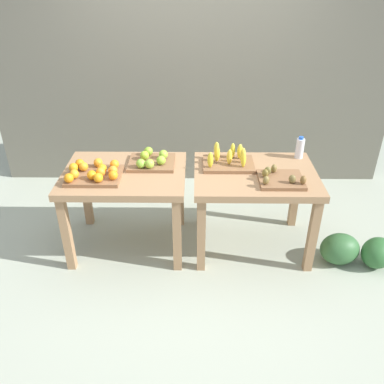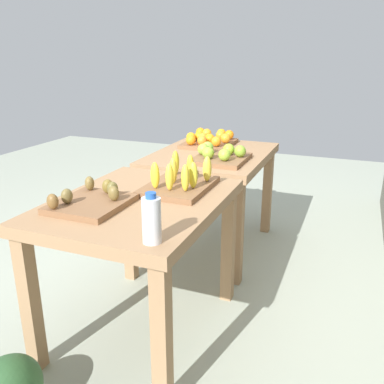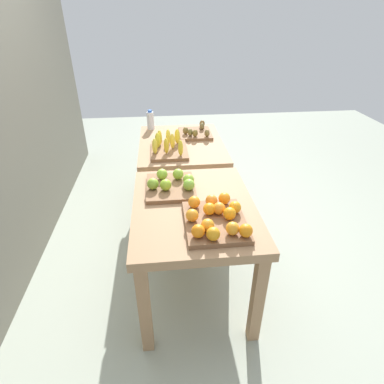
# 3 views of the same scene
# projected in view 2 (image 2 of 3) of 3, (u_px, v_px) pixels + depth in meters

# --- Properties ---
(ground_plane) EXTENTS (8.00, 8.00, 0.00)m
(ground_plane) POSITION_uv_depth(u_px,v_px,m) (183.00, 279.00, 2.82)
(ground_plane) COLOR #A3AB99
(display_table_left) EXTENTS (1.04, 0.80, 0.77)m
(display_table_left) POSITION_uv_depth(u_px,v_px,m) (212.00, 167.00, 3.10)
(display_table_left) COLOR #9F7752
(display_table_left) RESTS_ON ground_plane
(display_table_right) EXTENTS (1.04, 0.80, 0.77)m
(display_table_right) POSITION_uv_depth(u_px,v_px,m) (140.00, 220.00, 2.11)
(display_table_right) COLOR #9F7752
(display_table_right) RESTS_ON ground_plane
(orange_bin) EXTENTS (0.45, 0.38, 0.11)m
(orange_bin) POSITION_uv_depth(u_px,v_px,m) (209.00, 140.00, 3.29)
(orange_bin) COLOR brown
(orange_bin) RESTS_ON display_table_left
(apple_bin) EXTENTS (0.40, 0.36, 0.11)m
(apple_bin) POSITION_uv_depth(u_px,v_px,m) (220.00, 155.00, 2.81)
(apple_bin) COLOR brown
(apple_bin) RESTS_ON display_table_left
(banana_crate) EXTENTS (0.44, 0.32, 0.17)m
(banana_crate) POSITION_uv_depth(u_px,v_px,m) (180.00, 181.00, 2.22)
(banana_crate) COLOR brown
(banana_crate) RESTS_ON display_table_right
(kiwi_bin) EXTENTS (0.36, 0.32, 0.10)m
(kiwi_bin) POSITION_uv_depth(u_px,v_px,m) (91.00, 201.00, 1.97)
(kiwi_bin) COLOR brown
(kiwi_bin) RESTS_ON display_table_right
(water_bottle) EXTENTS (0.07, 0.07, 0.20)m
(water_bottle) POSITION_uv_depth(u_px,v_px,m) (152.00, 220.00, 1.57)
(water_bottle) COLOR silver
(water_bottle) RESTS_ON display_table_right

